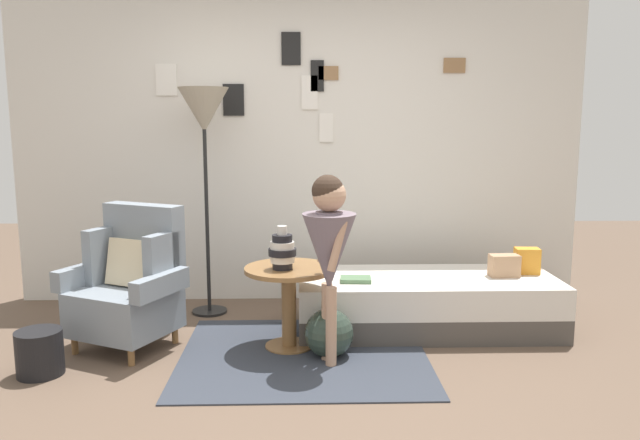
# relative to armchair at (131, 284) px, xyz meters

# --- Properties ---
(ground_plane) EXTENTS (12.00, 12.00, 0.00)m
(ground_plane) POSITION_rel_armchair_xyz_m (1.16, -0.79, -0.44)
(ground_plane) COLOR brown
(gallery_wall) EXTENTS (4.80, 0.12, 2.60)m
(gallery_wall) POSITION_rel_armchair_xyz_m (1.16, 1.16, 0.86)
(gallery_wall) COLOR silver
(gallery_wall) RESTS_ON ground
(rug) EXTENTS (1.62, 1.44, 0.01)m
(rug) POSITION_rel_armchair_xyz_m (1.19, -0.23, -0.43)
(rug) COLOR #333842
(rug) RESTS_ON ground
(armchair) EXTENTS (0.90, 0.81, 0.97)m
(armchair) POSITION_rel_armchair_xyz_m (0.00, 0.00, 0.00)
(armchair) COLOR olive
(armchair) RESTS_ON ground
(daybed) EXTENTS (1.90, 0.81, 0.40)m
(daybed) POSITION_rel_armchair_xyz_m (2.11, 0.29, -0.24)
(daybed) COLOR #4C4742
(daybed) RESTS_ON ground
(pillow_head) EXTENTS (0.19, 0.13, 0.19)m
(pillow_head) POSITION_rel_armchair_xyz_m (2.88, 0.37, 0.06)
(pillow_head) COLOR orange
(pillow_head) RESTS_ON daybed
(pillow_mid) EXTENTS (0.22, 0.13, 0.16)m
(pillow_mid) POSITION_rel_armchair_xyz_m (2.68, 0.28, 0.04)
(pillow_mid) COLOR tan
(pillow_mid) RESTS_ON daybed
(side_table) EXTENTS (0.60, 0.60, 0.57)m
(side_table) POSITION_rel_armchair_xyz_m (1.09, -0.08, -0.03)
(side_table) COLOR olive
(side_table) RESTS_ON ground
(vase_striped) EXTENTS (0.19, 0.19, 0.29)m
(vase_striped) POSITION_rel_armchair_xyz_m (1.05, -0.13, 0.25)
(vase_striped) COLOR black
(vase_striped) RESTS_ON side_table
(floor_lamp) EXTENTS (0.39, 0.39, 1.80)m
(floor_lamp) POSITION_rel_armchair_xyz_m (0.42, 0.73, 1.12)
(floor_lamp) COLOR black
(floor_lamp) RESTS_ON ground
(person_child) EXTENTS (0.34, 0.34, 1.22)m
(person_child) POSITION_rel_armchair_xyz_m (1.35, -0.37, 0.35)
(person_child) COLOR tan
(person_child) RESTS_ON ground
(book_on_daybed) EXTENTS (0.23, 0.17, 0.03)m
(book_on_daybed) POSITION_rel_armchair_xyz_m (1.56, 0.16, -0.02)
(book_on_daybed) COLOR #547853
(book_on_daybed) RESTS_ON daybed
(demijohn_near) EXTENTS (0.32, 0.32, 0.41)m
(demijohn_near) POSITION_rel_armchair_xyz_m (1.35, -0.26, -0.27)
(demijohn_near) COLOR #2D3D33
(demijohn_near) RESTS_ON ground
(magazine_basket) EXTENTS (0.28, 0.28, 0.28)m
(magazine_basket) POSITION_rel_armchair_xyz_m (-0.43, -0.50, -0.30)
(magazine_basket) COLOR black
(magazine_basket) RESTS_ON ground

